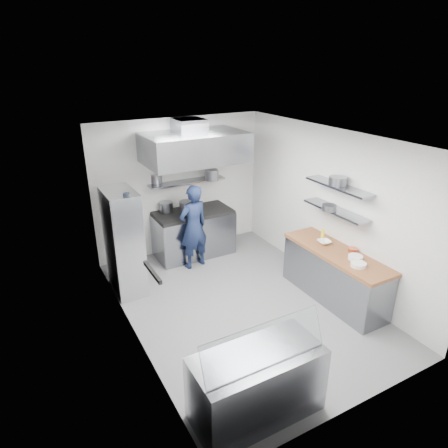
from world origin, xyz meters
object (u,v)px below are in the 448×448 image
gas_range (194,234)px  wire_rack (124,242)px  chef (193,227)px  display_case (257,384)px

gas_range → wire_rack: wire_rack is taller
chef → gas_range: bearing=-124.8°
chef → wire_rack: (-1.41, -0.19, 0.08)m
gas_range → wire_rack: 1.83m
wire_rack → display_case: wire_rack is taller
display_case → gas_range: bearing=75.0°
display_case → chef: bearing=76.3°
gas_range → chef: size_ratio=0.95×
gas_range → display_case: gas_range is taller
gas_range → chef: chef is taller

